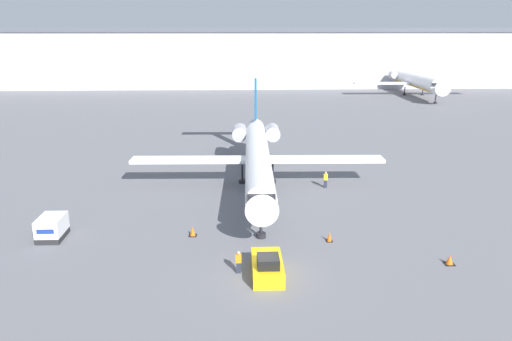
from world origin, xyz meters
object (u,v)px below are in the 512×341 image
object	(u,v)px
worker_by_wing	(326,179)
traffic_cone_left	(193,232)
traffic_cone_mid	(450,260)
traffic_cone_right	(329,237)
airplane_main	(258,153)
airplane_parked_far_left	(416,80)
worker_near_tug	(239,262)
pushback_tug	(267,266)
luggage_cart	(52,228)

from	to	relation	value
worker_by_wing	traffic_cone_left	distance (m)	18.17
traffic_cone_mid	traffic_cone_right	bearing A→B (deg)	151.00
airplane_main	worker_by_wing	xyz separation A→B (m)	(7.22, -1.45, -2.57)
traffic_cone_left	airplane_parked_far_left	bearing A→B (deg)	60.82
traffic_cone_left	traffic_cone_right	bearing A→B (deg)	-8.03
airplane_main	worker_near_tug	distance (m)	20.91
worker_near_tug	worker_by_wing	distance (m)	21.37
pushback_tug	traffic_cone_right	world-z (taller)	pushback_tug
airplane_main	airplane_parked_far_left	world-z (taller)	airplane_parked_far_left
airplane_main	traffic_cone_left	bearing A→B (deg)	-113.03
airplane_main	traffic_cone_mid	size ratio (longest dim) A/B	46.28
traffic_cone_right	worker_near_tug	bearing A→B (deg)	-144.95
pushback_tug	traffic_cone_right	distance (m)	7.69
traffic_cone_right	pushback_tug	bearing A→B (deg)	-133.75
traffic_cone_left	worker_by_wing	bearing A→B (deg)	43.57
traffic_cone_left	traffic_cone_right	world-z (taller)	traffic_cone_right
pushback_tug	airplane_parked_far_left	bearing A→B (deg)	65.37
airplane_main	traffic_cone_left	size ratio (longest dim) A/B	42.55
pushback_tug	airplane_parked_far_left	distance (m)	106.26
airplane_main	airplane_parked_far_left	bearing A→B (deg)	59.75
airplane_main	traffic_cone_mid	world-z (taller)	airplane_main
worker_by_wing	traffic_cone_left	xyz separation A→B (m)	(-13.16, -12.52, -0.55)
airplane_main	traffic_cone_left	world-z (taller)	airplane_main
pushback_tug	traffic_cone_mid	distance (m)	13.30
luggage_cart	airplane_parked_far_left	xyz separation A→B (m)	(61.27, 89.47, 3.03)
pushback_tug	worker_by_wing	distance (m)	21.00
worker_near_tug	pushback_tug	bearing A→B (deg)	-12.71
airplane_main	worker_near_tug	world-z (taller)	airplane_main
airplane_main	worker_near_tug	bearing A→B (deg)	-96.12
worker_near_tug	traffic_cone_mid	size ratio (longest dim) A/B	2.27
traffic_cone_mid	traffic_cone_left	bearing A→B (deg)	162.56
worker_near_tug	traffic_cone_left	distance (m)	7.65
traffic_cone_left	airplane_main	bearing A→B (deg)	66.97
worker_by_wing	traffic_cone_mid	size ratio (longest dim) A/B	2.46
worker_near_tug	airplane_parked_far_left	world-z (taller)	airplane_parked_far_left
airplane_main	traffic_cone_left	distance (m)	15.49
airplane_main	pushback_tug	xyz separation A→B (m)	(-0.24, -21.07, -2.82)
traffic_cone_mid	airplane_parked_far_left	world-z (taller)	airplane_parked_far_left
airplane_main	traffic_cone_right	distance (m)	16.62
worker_near_tug	traffic_cone_mid	bearing A→B (deg)	2.69
worker_near_tug	traffic_cone_left	xyz separation A→B (m)	(-3.72, 6.66, -0.47)
worker_by_wing	airplane_parked_far_left	distance (m)	85.33
traffic_cone_right	traffic_cone_left	bearing A→B (deg)	171.97
traffic_cone_left	airplane_parked_far_left	xyz separation A→B (m)	(49.95, 89.45, 3.58)
traffic_cone_right	airplane_parked_far_left	distance (m)	99.05
luggage_cart	worker_by_wing	distance (m)	27.50
traffic_cone_left	airplane_parked_far_left	world-z (taller)	airplane_parked_far_left
traffic_cone_left	traffic_cone_mid	size ratio (longest dim) A/B	1.09
worker_near_tug	traffic_cone_right	world-z (taller)	worker_near_tug
traffic_cone_right	worker_by_wing	bearing A→B (deg)	81.31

